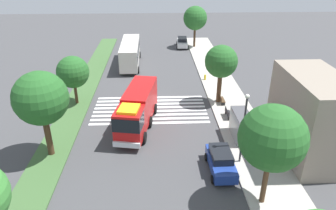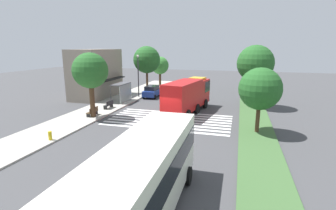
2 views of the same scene
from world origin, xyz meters
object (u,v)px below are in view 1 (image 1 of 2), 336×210
(bench_west_of_shelter, at_px, (221,99))
(bus_stop_shelter, at_px, (238,121))
(sidewalk_tree_far_west, at_px, (195,18))
(fire_hydrant, at_px, (205,77))
(transit_bus, at_px, (130,52))
(sidewalk_tree_west, at_px, (221,62))
(median_tree_far_west, at_px, (73,72))
(sidewalk_tree_east, at_px, (272,138))
(fire_truck, at_px, (137,109))
(parked_car_west, at_px, (182,42))
(bench_near_shelter, at_px, (228,113))
(median_tree_west, at_px, (41,99))
(parked_car_mid, at_px, (221,161))
(street_lamp, at_px, (244,123))

(bench_west_of_shelter, bearing_deg, bus_stop_shelter, -0.23)
(sidewalk_tree_far_west, xyz_separation_m, fire_hydrant, (16.72, -0.50, -4.78))
(transit_bus, height_order, sidewalk_tree_west, sidewalk_tree_west)
(median_tree_far_west, bearing_deg, sidewalk_tree_east, 44.71)
(sidewalk_tree_west, bearing_deg, fire_truck, -59.43)
(parked_car_west, height_order, fire_hydrant, parked_car_west)
(bench_near_shelter, distance_m, median_tree_west, 18.36)
(median_tree_west, bearing_deg, fire_truck, 121.30)
(transit_bus, relative_size, bench_near_shelter, 6.75)
(bench_near_shelter, height_order, sidewalk_tree_west, sidewalk_tree_west)
(parked_car_mid, xyz_separation_m, bench_near_shelter, (-8.65, 2.49, -0.31))
(street_lamp, bearing_deg, bench_near_shelter, 174.90)
(parked_car_west, relative_size, bench_west_of_shelter, 2.94)
(street_lamp, distance_m, median_tree_west, 16.19)
(fire_truck, bearing_deg, parked_car_west, 176.66)
(fire_truck, distance_m, sidewalk_tree_west, 11.00)
(bench_west_of_shelter, height_order, median_tree_far_west, median_tree_far_west)
(parked_car_mid, height_order, median_tree_west, median_tree_west)
(transit_bus, distance_m, fire_hydrant, 12.82)
(transit_bus, bearing_deg, bus_stop_shelter, -153.16)
(bench_west_of_shelter, relative_size, sidewalk_tree_east, 0.22)
(parked_car_west, xyz_separation_m, median_tree_west, (33.83, -14.21, 4.50))
(parked_car_west, distance_m, parked_car_mid, 36.54)
(fire_truck, relative_size, bench_west_of_shelter, 6.01)
(parked_car_west, bearing_deg, median_tree_west, -19.76)
(fire_truck, relative_size, bench_near_shelter, 6.01)
(median_tree_far_west, bearing_deg, bus_stop_shelter, 63.82)
(transit_bus, height_order, street_lamp, street_lamp)
(parked_car_west, xyz_separation_m, sidewalk_tree_west, (24.01, 2.20, 4.07))
(parked_car_west, distance_m, sidewalk_tree_east, 40.57)
(sidewalk_tree_east, relative_size, median_tree_far_west, 1.33)
(transit_bus, height_order, sidewalk_tree_east, sidewalk_tree_east)
(street_lamp, relative_size, median_tree_west, 0.82)
(sidewalk_tree_east, bearing_deg, sidewalk_tree_west, 180.00)
(bench_near_shelter, height_order, bench_west_of_shelter, same)
(sidewalk_tree_far_west, bearing_deg, sidewalk_tree_west, 0.00)
(parked_car_mid, relative_size, street_lamp, 0.71)
(transit_bus, relative_size, median_tree_far_west, 1.94)
(sidewalk_tree_far_west, distance_m, sidewalk_tree_east, 39.95)
(fire_truck, xyz_separation_m, sidewalk_tree_east, (10.85, 9.15, 3.24))
(parked_car_mid, bearing_deg, sidewalk_tree_east, 29.65)
(parked_car_west, height_order, sidewalk_tree_east, sidewalk_tree_east)
(sidewalk_tree_west, bearing_deg, street_lamp, -1.97)
(bench_near_shelter, xyz_separation_m, sidewalk_tree_east, (12.38, -0.29, 4.74))
(fire_truck, height_order, parked_car_west, fire_truck)
(sidewalk_tree_east, bearing_deg, median_tree_west, -111.45)
(street_lamp, bearing_deg, transit_bus, -157.37)
(transit_bus, relative_size, sidewalk_tree_west, 1.61)
(bench_near_shelter, relative_size, street_lamp, 0.26)
(transit_bus, height_order, fire_hydrant, transit_bus)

